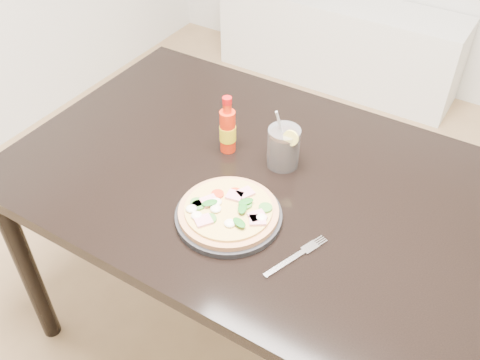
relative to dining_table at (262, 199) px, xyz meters
The scene contains 7 objects.
dining_table is the anchor object (origin of this frame).
plate 0.20m from the dining_table, 88.67° to the right, with size 0.27×0.27×0.02m, color black.
pizza 0.21m from the dining_table, 88.71° to the right, with size 0.25×0.25×0.03m.
hot_sauce_bottle 0.22m from the dining_table, 160.40° to the left, with size 0.06×0.06×0.18m.
cola_cup 0.16m from the dining_table, 77.17° to the left, with size 0.10×0.09×0.18m.
fork 0.30m from the dining_table, 44.16° to the right, with size 0.08×0.18×0.00m.
media_console 1.88m from the dining_table, 105.70° to the left, with size 1.40×0.34×0.50m, color white.
Camera 1 is at (0.22, -0.66, 1.71)m, focal length 40.00 mm.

